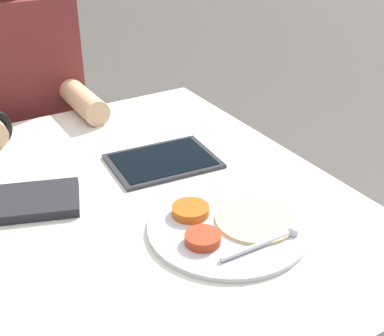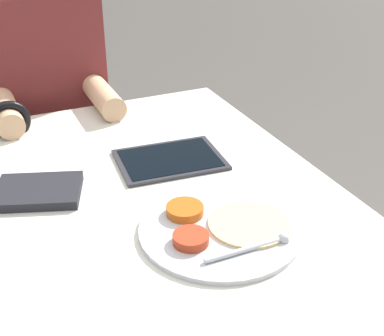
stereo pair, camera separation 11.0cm
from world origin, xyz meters
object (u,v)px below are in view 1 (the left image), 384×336
at_px(tablet_device, 163,161).
at_px(person_diner, 27,151).
at_px(thali_tray, 227,226).
at_px(red_notebook, 35,201).

xyz_separation_m(tablet_device, person_diner, (-0.18, 0.57, -0.18)).
bearing_deg(person_diner, thali_tray, -79.49).
distance_m(thali_tray, person_diner, 0.91).
height_order(thali_tray, person_diner, person_diner).
xyz_separation_m(thali_tray, person_diner, (-0.16, 0.87, -0.18)).
bearing_deg(red_notebook, tablet_device, 5.08).
height_order(red_notebook, tablet_device, red_notebook).
height_order(thali_tray, tablet_device, thali_tray).
bearing_deg(person_diner, red_notebook, -101.74).
xyz_separation_m(thali_tray, tablet_device, (0.02, 0.30, -0.00)).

